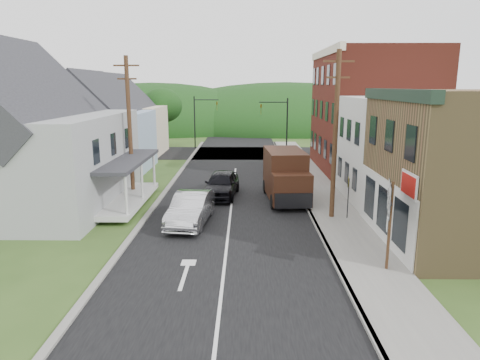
{
  "coord_description": "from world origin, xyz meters",
  "views": [
    {
      "loc": [
        0.82,
        -19.1,
        7.19
      ],
      "look_at": [
        0.56,
        3.44,
        2.2
      ],
      "focal_mm": 32.0,
      "sensor_mm": 36.0,
      "label": 1
    }
  ],
  "objects_px": {
    "silver_sedan": "(191,209)",
    "dark_sedan": "(222,184)",
    "route_sign_cluster": "(389,213)",
    "delivery_van": "(286,176)",
    "warning_sign": "(348,191)"
  },
  "relations": [
    {
      "from": "dark_sedan",
      "to": "silver_sedan",
      "type": "bearing_deg",
      "value": -96.9
    },
    {
      "from": "delivery_van",
      "to": "route_sign_cluster",
      "type": "distance_m",
      "value": 11.17
    },
    {
      "from": "delivery_van",
      "to": "route_sign_cluster",
      "type": "relative_size",
      "value": 1.66
    },
    {
      "from": "silver_sedan",
      "to": "dark_sedan",
      "type": "distance_m",
      "value": 5.87
    },
    {
      "from": "silver_sedan",
      "to": "warning_sign",
      "type": "relative_size",
      "value": 2.14
    },
    {
      "from": "warning_sign",
      "to": "silver_sedan",
      "type": "bearing_deg",
      "value": -169.36
    },
    {
      "from": "dark_sedan",
      "to": "route_sign_cluster",
      "type": "height_order",
      "value": "route_sign_cluster"
    },
    {
      "from": "delivery_van",
      "to": "route_sign_cluster",
      "type": "bearing_deg",
      "value": -78.63
    },
    {
      "from": "silver_sedan",
      "to": "route_sign_cluster",
      "type": "height_order",
      "value": "route_sign_cluster"
    },
    {
      "from": "route_sign_cluster",
      "to": "warning_sign",
      "type": "xyz_separation_m",
      "value": [
        0.02,
        6.59,
        -0.78
      ]
    },
    {
      "from": "silver_sedan",
      "to": "delivery_van",
      "type": "xyz_separation_m",
      "value": [
        5.44,
        4.84,
        0.78
      ]
    },
    {
      "from": "dark_sedan",
      "to": "route_sign_cluster",
      "type": "relative_size",
      "value": 1.41
    },
    {
      "from": "warning_sign",
      "to": "delivery_van",
      "type": "bearing_deg",
      "value": 131.44
    },
    {
      "from": "dark_sedan",
      "to": "delivery_van",
      "type": "bearing_deg",
      "value": -6.03
    },
    {
      "from": "silver_sedan",
      "to": "route_sign_cluster",
      "type": "distance_m",
      "value": 10.38
    }
  ]
}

